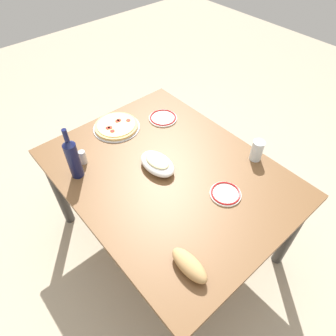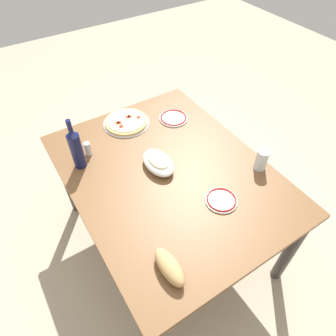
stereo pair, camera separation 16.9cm
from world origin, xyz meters
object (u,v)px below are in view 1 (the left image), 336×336
object	(u,v)px
bread_loaf	(189,265)
spice_shaker	(83,157)
baked_pasta_dish	(157,163)
water_glass	(257,150)
side_plate_far	(163,118)
side_plate_near	(226,194)
pepperoni_pizza	(116,126)
wine_bottle	(73,158)
dining_table	(168,183)

from	to	relation	value
bread_loaf	spice_shaker	xyz separation A→B (m)	(-0.88, -0.01, 0.00)
baked_pasta_dish	spice_shaker	bearing A→B (deg)	-136.74
water_glass	side_plate_far	world-z (taller)	water_glass
side_plate_near	spice_shaker	world-z (taller)	spice_shaker
pepperoni_pizza	water_glass	distance (m)	0.91
baked_pasta_dish	wine_bottle	world-z (taller)	wine_bottle
dining_table	side_plate_near	world-z (taller)	side_plate_near
water_glass	bread_loaf	size ratio (longest dim) A/B	0.65
water_glass	side_plate_near	bearing A→B (deg)	-78.55
dining_table	side_plate_far	distance (m)	0.50
water_glass	spice_shaker	size ratio (longest dim) A/B	1.51
pepperoni_pizza	spice_shaker	xyz separation A→B (m)	(0.14, -0.32, 0.03)
bread_loaf	side_plate_far	bearing A→B (deg)	145.82
pepperoni_pizza	side_plate_near	world-z (taller)	pepperoni_pizza
side_plate_near	bread_loaf	distance (m)	0.47
pepperoni_pizza	wine_bottle	distance (m)	0.46
side_plate_far	spice_shaker	world-z (taller)	spice_shaker
side_plate_near	bread_loaf	xyz separation A→B (m)	(0.17, -0.43, 0.03)
pepperoni_pizza	baked_pasta_dish	size ratio (longest dim) A/B	1.29
bread_loaf	side_plate_near	bearing A→B (deg)	111.78
side_plate_near	spice_shaker	size ratio (longest dim) A/B	1.93
dining_table	side_plate_near	bearing A→B (deg)	20.55
spice_shaker	wine_bottle	bearing A→B (deg)	-50.25
wine_bottle	bread_loaf	size ratio (longest dim) A/B	1.63
bread_loaf	spice_shaker	bearing A→B (deg)	-179.14
side_plate_near	spice_shaker	xyz separation A→B (m)	(-0.71, -0.45, 0.03)
water_glass	baked_pasta_dish	bearing A→B (deg)	-123.25
baked_pasta_dish	bread_loaf	distance (m)	0.63
wine_bottle	water_glass	distance (m)	1.04
pepperoni_pizza	side_plate_far	xyz separation A→B (m)	(0.13, 0.30, -0.01)
pepperoni_pizza	baked_pasta_dish	distance (m)	0.46
water_glass	spice_shaker	distance (m)	1.01
baked_pasta_dish	spice_shaker	world-z (taller)	spice_shaker
dining_table	wine_bottle	bearing A→B (deg)	-128.25
water_glass	spice_shaker	world-z (taller)	water_glass
bread_loaf	spice_shaker	world-z (taller)	spice_shaker
wine_bottle	water_glass	world-z (taller)	wine_bottle
pepperoni_pizza	side_plate_near	distance (m)	0.86
water_glass	side_plate_far	bearing A→B (deg)	-165.70
baked_pasta_dish	bread_loaf	world-z (taller)	same
baked_pasta_dish	wine_bottle	xyz separation A→B (m)	(-0.25, -0.37, 0.09)
pepperoni_pizza	side_plate_far	distance (m)	0.33
pepperoni_pizza	spice_shaker	world-z (taller)	spice_shaker
pepperoni_pizza	spice_shaker	size ratio (longest dim) A/B	3.55
side_plate_far	spice_shaker	size ratio (longest dim) A/B	2.20
baked_pasta_dish	side_plate_far	xyz separation A→B (m)	(-0.33, 0.32, -0.03)
pepperoni_pizza	water_glass	bearing A→B (deg)	30.86
baked_pasta_dish	bread_loaf	xyz separation A→B (m)	(0.56, -0.29, -0.00)
water_glass	bread_loaf	bearing A→B (deg)	-72.60
pepperoni_pizza	baked_pasta_dish	xyz separation A→B (m)	(0.46, -0.02, 0.03)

